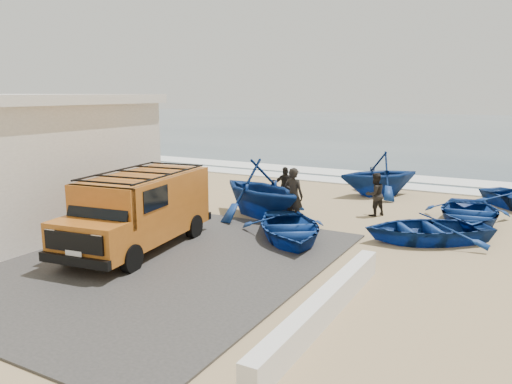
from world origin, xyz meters
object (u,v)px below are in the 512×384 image
at_px(boat_near_right, 426,229).
at_px(fisherman_back, 285,187).
at_px(boat_far_left, 379,174).
at_px(boat_near_left, 289,228).
at_px(fisherman_middle, 375,194).
at_px(parapet, 324,306).
at_px(van, 140,208).
at_px(boat_mid_right, 468,213).
at_px(boat_mid_left, 260,188).
at_px(fisherman_front, 293,196).

distance_m(boat_near_right, fisherman_back, 6.14).
xyz_separation_m(boat_near_right, boat_far_left, (-3.10, 6.06, 0.56)).
xyz_separation_m(boat_near_left, fisherman_back, (-2.12, 4.10, 0.39)).
bearing_deg(fisherman_middle, parapet, 45.79).
bearing_deg(parapet, boat_far_left, 100.74).
xyz_separation_m(parapet, van, (-6.23, 1.78, 0.90)).
xyz_separation_m(boat_near_right, boat_mid_right, (0.88, 2.59, 0.02)).
bearing_deg(parapet, fisherman_middle, 99.72).
bearing_deg(boat_near_left, boat_mid_left, 100.84).
bearing_deg(boat_near_right, fisherman_middle, -169.55).
xyz_separation_m(parapet, boat_mid_right, (1.61, 9.00, 0.13)).
bearing_deg(boat_mid_right, boat_near_left, -142.89).
height_order(boat_near_right, boat_mid_right, boat_mid_right).
bearing_deg(boat_mid_right, parapet, -108.20).
distance_m(boat_near_left, boat_near_right, 4.07).
relative_size(boat_far_left, fisherman_back, 2.32).
bearing_deg(boat_near_left, fisherman_back, 83.31).
relative_size(fisherman_front, fisherman_middle, 1.23).
distance_m(boat_mid_left, boat_far_left, 6.37).
height_order(parapet, boat_near_right, boat_near_right).
distance_m(boat_near_right, boat_mid_left, 5.83).
height_order(boat_near_left, fisherman_front, fisherman_front).
bearing_deg(fisherman_back, fisherman_middle, -3.40).
distance_m(boat_near_left, boat_mid_left, 3.17).
bearing_deg(fisherman_back, boat_mid_right, -3.30).
bearing_deg(fisherman_front, fisherman_middle, -125.15).
xyz_separation_m(boat_mid_left, boat_far_left, (2.69, 5.77, -0.08)).
distance_m(fisherman_front, fisherman_middle, 3.21).
bearing_deg(boat_near_left, boat_far_left, 52.37).
relative_size(boat_mid_right, boat_far_left, 1.10).
bearing_deg(boat_mid_left, fisherman_back, 22.22).
bearing_deg(fisherman_front, boat_mid_right, -147.81).
relative_size(boat_far_left, fisherman_middle, 2.32).
bearing_deg(boat_far_left, boat_mid_right, 3.06).
relative_size(boat_near_right, fisherman_back, 2.40).
distance_m(van, boat_mid_right, 10.68).
relative_size(boat_mid_right, fisherman_middle, 2.55).
distance_m(van, fisherman_front, 5.29).
height_order(parapet, fisherman_middle, fisherman_middle).
distance_m(boat_mid_right, fisherman_front, 5.86).
bearing_deg(van, boat_near_right, 26.06).
bearing_deg(fisherman_middle, fisherman_front, -4.47).
relative_size(boat_near_left, fisherman_front, 1.94).
height_order(van, boat_mid_right, van).
height_order(boat_near_left, boat_mid_left, boat_mid_left).
height_order(boat_mid_right, boat_far_left, boat_far_left).
bearing_deg(boat_far_left, fisherman_front, -57.19).
height_order(boat_mid_right, fisherman_front, fisherman_front).
bearing_deg(boat_mid_left, boat_near_right, -68.61).
xyz_separation_m(boat_near_left, fisherman_front, (-0.73, 1.87, 0.57)).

